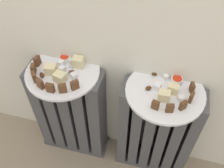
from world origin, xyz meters
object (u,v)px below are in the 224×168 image
jam_bowl_left (65,59)px  fork (69,72)px  radiator_left (71,114)px  plate_right (165,92)px  jam_bowl_right (177,80)px  radiator_right (155,132)px  plate_left (63,72)px

jam_bowl_left → fork: bearing=-55.2°
radiator_left → plate_right: bearing=0.0°
plate_right → jam_bowl_right: (0.04, 0.06, 0.02)m
plate_right → jam_bowl_right: bearing=56.5°
jam_bowl_left → jam_bowl_right: 0.48m
jam_bowl_left → jam_bowl_right: same height
jam_bowl_left → fork: jam_bowl_left is taller
radiator_right → plate_right: bearing=0.0°
radiator_right → jam_bowl_left: 0.54m
radiator_right → jam_bowl_right: 0.32m
plate_left → plate_right: same height
radiator_right → plate_left: size_ratio=1.84×
jam_bowl_left → radiator_left: bearing=-78.1°
jam_bowl_right → fork: bearing=-173.1°
radiator_left → jam_bowl_right: 0.56m
plate_left → radiator_left: bearing=0.0°
plate_left → fork: bearing=7.1°
radiator_left → jam_bowl_right: size_ratio=12.12×
radiator_right → fork: (-0.40, 0.00, 0.30)m
fork → plate_right: bearing=-0.5°
radiator_left → plate_right: 0.52m
radiator_left → plate_left: size_ratio=1.84×
radiator_right → jam_bowl_right: bearing=56.5°
radiator_left → jam_bowl_right: bearing=6.9°
jam_bowl_left → jam_bowl_right: size_ratio=0.96×
plate_right → jam_bowl_left: bearing=171.8°
radiator_right → plate_left: (-0.43, 0.00, 0.29)m
radiator_left → radiator_right: same height
jam_bowl_left → plate_right: bearing=-8.2°
plate_left → jam_bowl_left: 0.07m
plate_left → jam_bowl_right: size_ratio=6.60×
radiator_left → fork: bearing=7.1°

